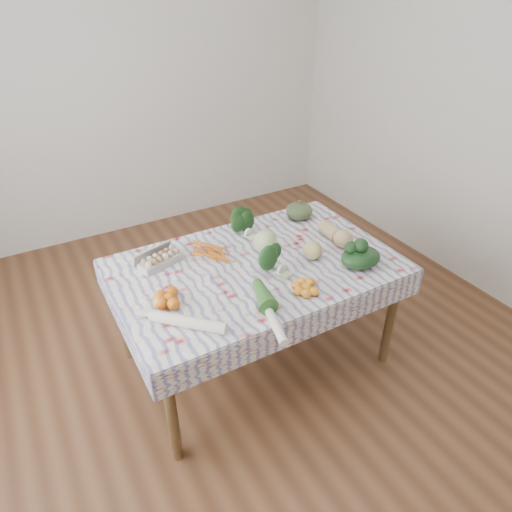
% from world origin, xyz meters
% --- Properties ---
extents(ground, '(4.50, 4.50, 0.00)m').
position_xyz_m(ground, '(0.00, 0.00, 0.00)').
color(ground, '#57331E').
rests_on(ground, ground).
extents(wall_back, '(4.00, 0.04, 2.80)m').
position_xyz_m(wall_back, '(0.00, 2.25, 1.40)').
color(wall_back, silver).
rests_on(wall_back, ground).
extents(dining_table, '(1.60, 1.00, 0.75)m').
position_xyz_m(dining_table, '(0.00, 0.00, 0.68)').
color(dining_table, brown).
rests_on(dining_table, ground).
extents(tablecloth, '(1.66, 1.06, 0.01)m').
position_xyz_m(tablecloth, '(0.00, 0.00, 0.76)').
color(tablecloth, silver).
rests_on(tablecloth, dining_table).
extents(egg_carton, '(0.28, 0.18, 0.07)m').
position_xyz_m(egg_carton, '(-0.49, 0.27, 0.80)').
color(egg_carton, '#B8B9B3').
rests_on(egg_carton, tablecloth).
extents(carrot_bunch, '(0.28, 0.27, 0.04)m').
position_xyz_m(carrot_bunch, '(-0.21, 0.19, 0.78)').
color(carrot_bunch, '#C75F14').
rests_on(carrot_bunch, tablecloth).
extents(kale_bunch, '(0.20, 0.19, 0.15)m').
position_xyz_m(kale_bunch, '(0.09, 0.34, 0.84)').
color(kale_bunch, '#163814').
rests_on(kale_bunch, tablecloth).
extents(kabocha_squash, '(0.22, 0.22, 0.12)m').
position_xyz_m(kabocha_squash, '(0.55, 0.36, 0.82)').
color(kabocha_squash, '#3E502B').
rests_on(kabocha_squash, tablecloth).
extents(cabbage, '(0.16, 0.16, 0.15)m').
position_xyz_m(cabbage, '(0.12, 0.09, 0.84)').
color(cabbage, '#B5D183').
rests_on(cabbage, tablecloth).
extents(butternut_squash, '(0.13, 0.27, 0.12)m').
position_xyz_m(butternut_squash, '(0.58, -0.02, 0.82)').
color(butternut_squash, tan).
rests_on(butternut_squash, tablecloth).
extents(orange_cluster, '(0.26, 0.26, 0.07)m').
position_xyz_m(orange_cluster, '(-0.58, -0.10, 0.80)').
color(orange_cluster, orange).
rests_on(orange_cluster, tablecloth).
extents(broccoli, '(0.19, 0.19, 0.12)m').
position_xyz_m(broccoli, '(0.06, -0.12, 0.82)').
color(broccoli, '#1B471B').
rests_on(broccoli, tablecloth).
extents(mandarin_cluster, '(0.24, 0.24, 0.06)m').
position_xyz_m(mandarin_cluster, '(0.11, -0.37, 0.79)').
color(mandarin_cluster, orange).
rests_on(mandarin_cluster, tablecloth).
extents(grapefruit, '(0.12, 0.12, 0.12)m').
position_xyz_m(grapefruit, '(0.33, -0.11, 0.82)').
color(grapefruit, '#D6C575').
rests_on(grapefruit, tablecloth).
extents(spinach_bag, '(0.30, 0.26, 0.11)m').
position_xyz_m(spinach_bag, '(0.53, -0.31, 0.82)').
color(spinach_bag, black).
rests_on(spinach_bag, tablecloth).
extents(daikon, '(0.34, 0.34, 0.06)m').
position_xyz_m(daikon, '(-0.57, -0.32, 0.79)').
color(daikon, white).
rests_on(daikon, tablecloth).
extents(leek, '(0.16, 0.45, 0.05)m').
position_xyz_m(leek, '(-0.18, -0.45, 0.79)').
color(leek, white).
rests_on(leek, tablecloth).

